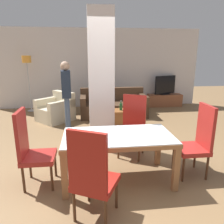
# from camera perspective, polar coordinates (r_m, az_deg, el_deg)

# --- Properties ---
(ground_plane) EXTENTS (18.00, 18.00, 0.00)m
(ground_plane) POSITION_cam_1_polar(r_m,az_deg,el_deg) (3.53, 1.48, -16.96)
(ground_plane) COLOR brown
(back_wall) EXTENTS (7.20, 0.09, 2.70)m
(back_wall) POSITION_cam_1_polar(r_m,az_deg,el_deg) (7.82, -3.66, 11.26)
(back_wall) COLOR silver
(back_wall) RESTS_ON ground_plane
(divider_pillar) EXTENTS (0.50, 0.28, 2.70)m
(divider_pillar) POSITION_cam_1_polar(r_m,az_deg,el_deg) (4.33, -2.81, 8.13)
(divider_pillar) COLOR silver
(divider_pillar) RESTS_ON ground_plane
(dining_table) EXTENTS (1.61, 0.87, 0.72)m
(dining_table) POSITION_cam_1_polar(r_m,az_deg,el_deg) (3.26, 1.55, -8.41)
(dining_table) COLOR #9A663D
(dining_table) RESTS_ON ground_plane
(dining_chair_head_left) EXTENTS (0.46, 0.46, 1.13)m
(dining_chair_head_left) POSITION_cam_1_polar(r_m,az_deg,el_deg) (3.33, -20.37, -8.71)
(dining_chair_head_left) COLOR maroon
(dining_chair_head_left) RESTS_ON ground_plane
(dining_chair_far_right) EXTENTS (0.61, 0.61, 1.13)m
(dining_chair_far_right) POSITION_cam_1_polar(r_m,az_deg,el_deg) (4.10, 5.45, -3.28)
(dining_chair_far_right) COLOR #A4211A
(dining_chair_far_right) RESTS_ON ground_plane
(dining_chair_near_left) EXTENTS (0.62, 0.62, 1.13)m
(dining_chair_near_left) POSITION_cam_1_polar(r_m,az_deg,el_deg) (2.50, -5.19, -16.03)
(dining_chair_near_left) COLOR maroon
(dining_chair_near_left) RESTS_ON ground_plane
(dining_chair_head_right) EXTENTS (0.46, 0.46, 1.13)m
(dining_chair_head_right) POSITION_cam_1_polar(r_m,az_deg,el_deg) (3.64, 21.45, -6.72)
(dining_chair_head_right) COLOR #A1231F
(dining_chair_head_right) RESTS_ON ground_plane
(sofa) EXTENTS (1.99, 0.91, 0.82)m
(sofa) POSITION_cam_1_polar(r_m,az_deg,el_deg) (6.73, 0.32, 1.46)
(sofa) COLOR #483221
(sofa) RESTS_ON ground_plane
(armchair) EXTENTS (1.18, 1.17, 0.80)m
(armchair) POSITION_cam_1_polar(r_m,az_deg,el_deg) (6.44, -14.38, 0.32)
(armchair) COLOR beige
(armchair) RESTS_ON ground_plane
(coffee_table) EXTENTS (0.57, 0.45, 0.41)m
(coffee_table) POSITION_cam_1_polar(r_m,az_deg,el_deg) (5.83, 0.69, -1.42)
(coffee_table) COLOR brown
(coffee_table) RESTS_ON ground_plane
(bottle) EXTENTS (0.07, 0.07, 0.26)m
(bottle) POSITION_cam_1_polar(r_m,az_deg,el_deg) (5.77, 2.33, 1.44)
(bottle) COLOR #194C23
(bottle) RESTS_ON coffee_table
(tv_stand) EXTENTS (1.23, 0.40, 0.43)m
(tv_stand) POSITION_cam_1_polar(r_m,az_deg,el_deg) (8.19, 13.48, 3.03)
(tv_stand) COLOR brown
(tv_stand) RESTS_ON ground_plane
(tv_screen) EXTENTS (0.82, 0.33, 0.67)m
(tv_screen) POSITION_cam_1_polar(r_m,az_deg,el_deg) (8.10, 13.72, 6.78)
(tv_screen) COLOR black
(tv_screen) RESTS_ON tv_stand
(floor_lamp) EXTENTS (0.28, 0.28, 1.80)m
(floor_lamp) POSITION_cam_1_polar(r_m,az_deg,el_deg) (7.59, -21.30, 11.30)
(floor_lamp) COLOR #B7B7BC
(floor_lamp) RESTS_ON ground_plane
(standing_person) EXTENTS (0.26, 0.40, 1.69)m
(standing_person) POSITION_cam_1_polar(r_m,az_deg,el_deg) (5.52, -11.85, 5.42)
(standing_person) COLOR #425470
(standing_person) RESTS_ON ground_plane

